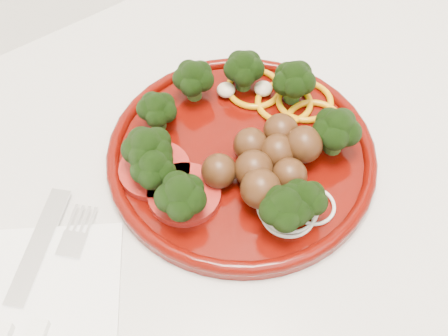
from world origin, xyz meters
TOP-DOWN VIEW (x-y plane):
  - plate at (0.17, 1.70)m, footprint 0.28×0.28m
  - napkin at (-0.08, 1.68)m, footprint 0.22×0.22m
  - knife at (-0.11, 1.67)m, footprint 0.18×0.17m

SIDE VIEW (x-z plane):
  - napkin at x=-0.08m, z-range 0.90..0.90m
  - knife at x=-0.11m, z-range 0.90..0.91m
  - plate at x=0.17m, z-range 0.89..0.95m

